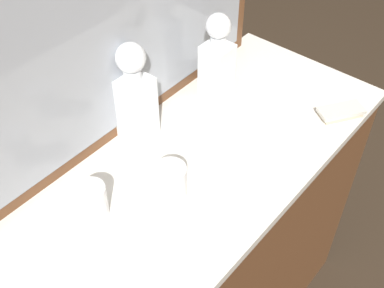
{
  "coord_description": "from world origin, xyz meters",
  "views": [
    {
      "loc": [
        -0.68,
        -0.57,
        1.87
      ],
      "look_at": [
        0.0,
        0.0,
        1.01
      ],
      "focal_mm": 46.58,
      "sensor_mm": 36.0,
      "label": 1
    }
  ],
  "objects_px": {
    "crystal_decanter_left": "(217,67)",
    "crystal_decanter_far_right": "(135,101)",
    "silver_brush_rear": "(341,112)",
    "crystal_tumbler_front": "(170,182)",
    "crystal_tumbler_far_right": "(92,202)"
  },
  "relations": [
    {
      "from": "crystal_decanter_left",
      "to": "crystal_tumbler_front",
      "type": "height_order",
      "value": "crystal_decanter_left"
    },
    {
      "from": "crystal_decanter_far_right",
      "to": "crystal_tumbler_far_right",
      "type": "relative_size",
      "value": 3.36
    },
    {
      "from": "crystal_tumbler_front",
      "to": "silver_brush_rear",
      "type": "relative_size",
      "value": 0.62
    },
    {
      "from": "crystal_decanter_left",
      "to": "crystal_tumbler_far_right",
      "type": "height_order",
      "value": "crystal_decanter_left"
    },
    {
      "from": "crystal_decanter_left",
      "to": "crystal_decanter_far_right",
      "type": "bearing_deg",
      "value": 164.89
    },
    {
      "from": "crystal_decanter_left",
      "to": "silver_brush_rear",
      "type": "distance_m",
      "value": 0.38
    },
    {
      "from": "crystal_decanter_far_right",
      "to": "silver_brush_rear",
      "type": "xyz_separation_m",
      "value": [
        0.43,
        -0.4,
        -0.1
      ]
    },
    {
      "from": "crystal_decanter_far_right",
      "to": "crystal_tumbler_front",
      "type": "bearing_deg",
      "value": -115.76
    },
    {
      "from": "crystal_decanter_far_right",
      "to": "crystal_tumbler_front",
      "type": "height_order",
      "value": "crystal_decanter_far_right"
    },
    {
      "from": "crystal_tumbler_front",
      "to": "crystal_tumbler_far_right",
      "type": "relative_size",
      "value": 1.02
    },
    {
      "from": "silver_brush_rear",
      "to": "crystal_decanter_far_right",
      "type": "bearing_deg",
      "value": 137.32
    },
    {
      "from": "crystal_decanter_far_right",
      "to": "silver_brush_rear",
      "type": "distance_m",
      "value": 0.59
    },
    {
      "from": "crystal_tumbler_far_right",
      "to": "silver_brush_rear",
      "type": "height_order",
      "value": "crystal_tumbler_far_right"
    },
    {
      "from": "crystal_tumbler_front",
      "to": "silver_brush_rear",
      "type": "distance_m",
      "value": 0.56
    },
    {
      "from": "crystal_decanter_left",
      "to": "crystal_decanter_far_right",
      "type": "distance_m",
      "value": 0.27
    }
  ]
}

